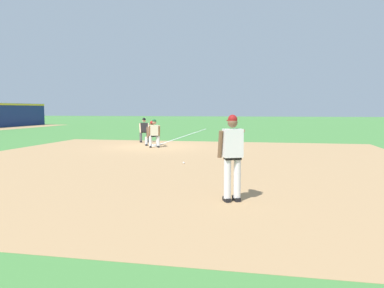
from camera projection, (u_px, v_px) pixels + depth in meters
name	position (u px, v px, depth m)	size (l,w,h in m)	color
ground_plane	(154.00, 146.00, 19.81)	(160.00, 160.00, 0.00)	#47843D
infield_dirt_patch	(177.00, 162.00, 13.90)	(18.00, 18.00, 0.01)	tan
foul_line_stripe	(188.00, 135.00, 28.45)	(17.69, 0.10, 0.00)	white
first_base_bag	(154.00, 146.00, 19.80)	(0.38, 0.38, 0.09)	white
baseball	(184.00, 163.00, 13.48)	(0.07, 0.07, 0.07)	white
pitcher	(233.00, 152.00, 7.94)	(0.83, 0.59, 1.86)	black
first_baseman	(152.00, 132.00, 20.11)	(0.84, 0.99, 1.34)	black
baserunner	(154.00, 132.00, 19.12)	(0.56, 0.66, 1.46)	black
umpire	(144.00, 129.00, 22.12)	(0.60, 0.67, 1.46)	black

